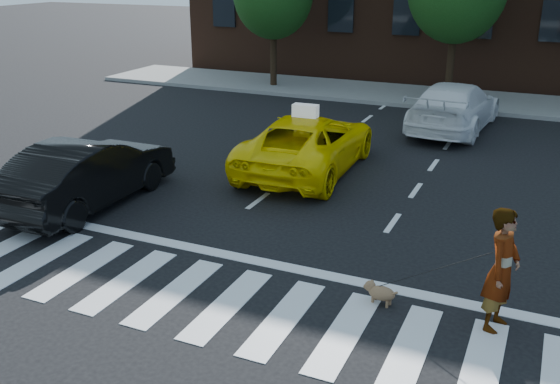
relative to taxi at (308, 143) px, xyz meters
name	(u,v)px	position (x,y,z in m)	size (l,w,h in m)	color
ground	(228,305)	(1.40, -7.00, -0.75)	(120.00, 120.00, 0.00)	black
crosswalk	(228,304)	(1.40, -7.00, -0.74)	(13.00, 2.40, 0.01)	silver
stop_line	(269,263)	(1.40, -5.40, -0.74)	(12.00, 0.30, 0.01)	silver
sidewalk_far	(436,98)	(1.40, 10.50, -0.67)	(30.00, 4.00, 0.15)	slate
taxi	(308,143)	(0.00, 0.00, 0.00)	(2.48, 5.39, 1.50)	yellow
black_sedan	(88,172)	(-3.60, -4.35, 0.02)	(1.63, 4.67, 1.54)	black
white_suv	(454,106)	(2.80, 5.89, 0.03)	(2.19, 5.40, 1.57)	white
woman	(502,270)	(5.44, -5.90, 0.22)	(0.71, 0.47, 1.94)	#999999
dog	(379,292)	(3.63, -5.94, -0.55)	(0.61, 0.31, 0.35)	#94774B
taxi_sign	(305,111)	(0.00, -0.20, 0.91)	(0.65, 0.28, 0.32)	white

